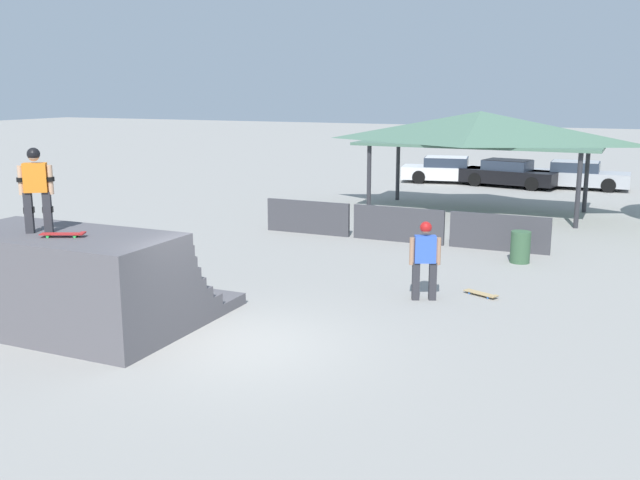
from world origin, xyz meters
TOP-DOWN VIEW (x-y plane):
  - ground_plane at (0.00, 0.00)m, footprint 160.00×160.00m
  - quarter_pipe_ramp at (-3.43, -0.35)m, footprint 4.47×4.00m
  - skater_on_deck at (-3.84, -0.78)m, footprint 0.64×0.50m
  - skateboard_on_deck at (-3.11, -0.91)m, footprint 0.82×0.52m
  - bystander_walking at (2.23, 4.13)m, footprint 0.67×0.39m
  - skateboard_on_ground at (3.34, 4.92)m, footprint 0.84×0.52m
  - barrier_fence at (-0.21, 9.74)m, footprint 8.91×0.12m
  - pavilion_shelter at (0.85, 15.94)m, footprint 8.67×4.04m
  - trash_bin at (3.60, 8.51)m, footprint 0.52×0.52m
  - parked_car_white at (-2.34, 24.10)m, footprint 4.73×2.49m
  - parked_car_black at (0.67, 23.80)m, footprint 4.75×2.52m
  - parked_car_silver at (3.68, 24.39)m, footprint 4.56×1.79m

SIDE VIEW (x-z plane):
  - ground_plane at x=0.00m, z-range 0.00..0.00m
  - skateboard_on_ground at x=3.34m, z-range 0.01..0.10m
  - trash_bin at x=3.60m, z-range 0.00..0.85m
  - barrier_fence at x=-0.21m, z-range 0.00..1.05m
  - parked_car_silver at x=3.68m, z-range -0.03..1.24m
  - parked_car_white at x=-2.34m, z-range -0.03..1.24m
  - parked_car_black at x=0.67m, z-range -0.03..1.24m
  - quarter_pipe_ramp at x=-3.43m, z-range -0.11..1.80m
  - bystander_walking at x=2.23m, z-range 0.15..1.90m
  - skateboard_on_deck at x=-3.11m, z-range 1.92..2.01m
  - skater_on_deck at x=-3.84m, z-range 2.03..3.62m
  - pavilion_shelter at x=0.85m, z-range 1.25..5.00m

